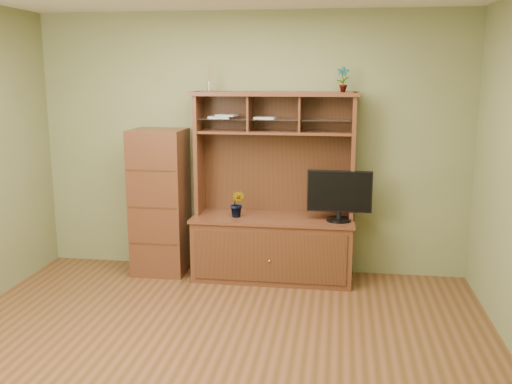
# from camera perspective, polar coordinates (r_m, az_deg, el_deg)

# --- Properties ---
(room) EXTENTS (4.54, 4.04, 2.74)m
(room) POSITION_cam_1_polar(r_m,az_deg,el_deg) (4.04, -4.92, 1.38)
(room) COLOR #4E3116
(room) RESTS_ON ground
(media_hutch) EXTENTS (1.66, 0.61, 1.90)m
(media_hutch) POSITION_cam_1_polar(r_m,az_deg,el_deg) (5.84, 1.73, -3.67)
(media_hutch) COLOR #4B2715
(media_hutch) RESTS_ON room
(monitor) EXTENTS (0.64, 0.24, 0.50)m
(monitor) POSITION_cam_1_polar(r_m,az_deg,el_deg) (5.63, 8.35, -0.25)
(monitor) COLOR black
(monitor) RESTS_ON media_hutch
(orchid_plant) EXTENTS (0.18, 0.16, 0.28)m
(orchid_plant) POSITION_cam_1_polar(r_m,az_deg,el_deg) (5.75, -1.86, -1.20)
(orchid_plant) COLOR #32541D
(orchid_plant) RESTS_ON media_hutch
(top_plant) EXTENTS (0.13, 0.09, 0.25)m
(top_plant) POSITION_cam_1_polar(r_m,az_deg,el_deg) (5.67, 8.69, 11.10)
(top_plant) COLOR #2C6824
(top_plant) RESTS_ON media_hutch
(reed_diffuser) EXTENTS (0.06, 0.06, 0.28)m
(reed_diffuser) POSITION_cam_1_polar(r_m,az_deg,el_deg) (5.82, -4.67, 11.07)
(reed_diffuser) COLOR silver
(reed_diffuser) RESTS_ON media_hutch
(magazines) EXTENTS (0.68, 0.19, 0.04)m
(magazines) POSITION_cam_1_polar(r_m,az_deg,el_deg) (5.78, -1.94, 7.53)
(magazines) COLOR #B5B5BA
(magazines) RESTS_ON media_hutch
(side_cabinet) EXTENTS (0.54, 0.49, 1.52)m
(side_cabinet) POSITION_cam_1_polar(r_m,az_deg,el_deg) (6.04, -9.59, -1.00)
(side_cabinet) COLOR #4B2715
(side_cabinet) RESTS_ON room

